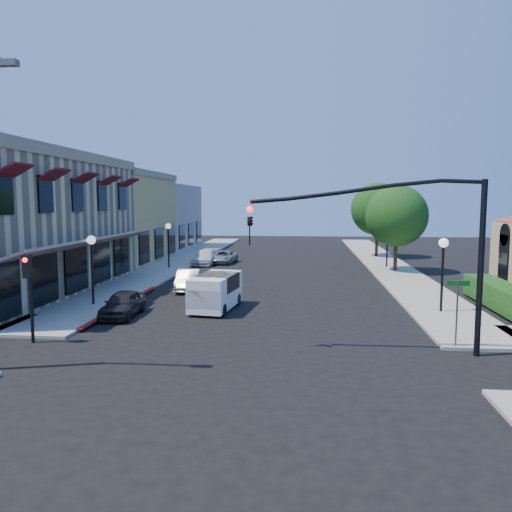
# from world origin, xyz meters

# --- Properties ---
(ground) EXTENTS (120.00, 120.00, 0.00)m
(ground) POSITION_xyz_m (0.00, 0.00, 0.00)
(ground) COLOR black
(ground) RESTS_ON ground
(sidewalk_left) EXTENTS (3.50, 50.00, 0.12)m
(sidewalk_left) POSITION_xyz_m (-8.75, 27.00, 0.06)
(sidewalk_left) COLOR gray
(sidewalk_left) RESTS_ON ground
(sidewalk_right) EXTENTS (3.50, 50.00, 0.12)m
(sidewalk_right) POSITION_xyz_m (8.75, 27.00, 0.06)
(sidewalk_right) COLOR gray
(sidewalk_right) RESTS_ON ground
(curb_red_strip) EXTENTS (0.25, 10.00, 0.06)m
(curb_red_strip) POSITION_xyz_m (-6.90, 8.00, 0.00)
(curb_red_strip) COLOR maroon
(curb_red_strip) RESTS_ON ground
(yellow_stucco_building) EXTENTS (10.00, 12.00, 7.60)m
(yellow_stucco_building) POSITION_xyz_m (-15.50, 26.00, 3.80)
(yellow_stucco_building) COLOR tan
(yellow_stucco_building) RESTS_ON ground
(pink_stucco_building) EXTENTS (10.00, 12.00, 7.00)m
(pink_stucco_building) POSITION_xyz_m (-15.50, 38.00, 3.50)
(pink_stucco_building) COLOR #C1A092
(pink_stucco_building) RESTS_ON ground
(hedge) EXTENTS (1.40, 8.00, 1.10)m
(hedge) POSITION_xyz_m (11.70, 9.00, 0.00)
(hedge) COLOR #164413
(hedge) RESTS_ON ground
(street_tree_a) EXTENTS (4.56, 4.56, 6.48)m
(street_tree_a) POSITION_xyz_m (8.80, 22.00, 4.19)
(street_tree_a) COLOR #2F2013
(street_tree_a) RESTS_ON ground
(street_tree_b) EXTENTS (4.94, 4.94, 7.02)m
(street_tree_b) POSITION_xyz_m (8.80, 32.00, 4.54)
(street_tree_b) COLOR #2F2013
(street_tree_b) RESTS_ON ground
(signal_mast_arm) EXTENTS (8.01, 0.39, 6.00)m
(signal_mast_arm) POSITION_xyz_m (5.86, 1.50, 4.09)
(signal_mast_arm) COLOR black
(signal_mast_arm) RESTS_ON ground
(secondary_signal) EXTENTS (0.28, 0.42, 3.32)m
(secondary_signal) POSITION_xyz_m (-8.00, 1.41, 2.32)
(secondary_signal) COLOR black
(secondary_signal) RESTS_ON ground
(street_name_sign) EXTENTS (0.80, 0.06, 2.50)m
(street_name_sign) POSITION_xyz_m (7.50, 2.20, 1.70)
(street_name_sign) COLOR #595B5E
(street_name_sign) RESTS_ON ground
(lamppost_left_near) EXTENTS (0.44, 0.44, 3.57)m
(lamppost_left_near) POSITION_xyz_m (-8.50, 8.00, 2.74)
(lamppost_left_near) COLOR black
(lamppost_left_near) RESTS_ON ground
(lamppost_left_far) EXTENTS (0.44, 0.44, 3.57)m
(lamppost_left_far) POSITION_xyz_m (-8.50, 22.00, 2.74)
(lamppost_left_far) COLOR black
(lamppost_left_far) RESTS_ON ground
(lamppost_right_near) EXTENTS (0.44, 0.44, 3.57)m
(lamppost_right_near) POSITION_xyz_m (8.50, 8.00, 2.74)
(lamppost_right_near) COLOR black
(lamppost_right_near) RESTS_ON ground
(lamppost_right_far) EXTENTS (0.44, 0.44, 3.57)m
(lamppost_right_far) POSITION_xyz_m (8.50, 24.00, 2.74)
(lamppost_right_far) COLOR black
(lamppost_right_far) RESTS_ON ground
(white_van) EXTENTS (2.13, 4.03, 1.71)m
(white_van) POSITION_xyz_m (-2.22, 7.81, 0.99)
(white_van) COLOR white
(white_van) RESTS_ON ground
(parked_car_a) EXTENTS (1.46, 3.48, 1.17)m
(parked_car_a) POSITION_xyz_m (-6.20, 6.00, 0.59)
(parked_car_a) COLOR black
(parked_car_a) RESTS_ON ground
(parked_car_b) EXTENTS (1.77, 3.83, 1.22)m
(parked_car_b) POSITION_xyz_m (-4.80, 13.00, 0.61)
(parked_car_b) COLOR #B3B5B8
(parked_car_b) RESTS_ON ground
(parked_car_c) EXTENTS (1.93, 4.30, 1.22)m
(parked_car_c) POSITION_xyz_m (-6.20, 25.00, 0.61)
(parked_car_c) COLOR white
(parked_car_c) RESTS_ON ground
(parked_car_d) EXTENTS (2.08, 3.93, 1.05)m
(parked_car_d) POSITION_xyz_m (-4.80, 26.00, 0.53)
(parked_car_d) COLOR #9C9FA1
(parked_car_d) RESTS_ON ground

